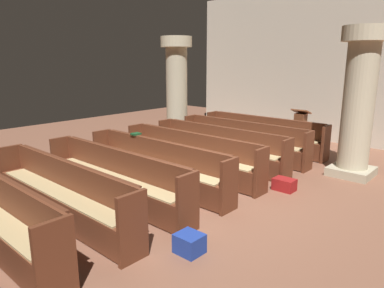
{
  "coord_description": "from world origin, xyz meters",
  "views": [
    {
      "loc": [
        3.77,
        -4.59,
        2.43
      ],
      "look_at": [
        -0.95,
        0.66,
        0.75
      ],
      "focal_mm": 33.22,
      "sensor_mm": 36.0,
      "label": 1
    }
  ],
  "objects": [
    {
      "name": "lectern",
      "position": [
        -0.58,
        4.85,
        0.45
      ],
      "size": [
        0.48,
        0.45,
        1.08
      ],
      "color": "brown",
      "rests_on": "ground"
    },
    {
      "name": "hymn_book",
      "position": [
        -1.96,
        0.03,
        0.92
      ],
      "size": [
        0.15,
        0.19,
        0.04
      ],
      "primitive_type": "cube",
      "color": "#194723",
      "rests_on": "pew_row_4"
    },
    {
      "name": "pew_row_1",
      "position": [
        -1.15,
        2.79,
        0.48
      ],
      "size": [
        3.57,
        0.46,
        0.9
      ],
      "color": "brown",
      "rests_on": "ground"
    },
    {
      "name": "ground_plane",
      "position": [
        0.0,
        0.0,
        0.0
      ],
      "size": [
        19.2,
        19.2,
        0.0
      ],
      "primitive_type": "plane",
      "color": "brown"
    },
    {
      "name": "pew_row_0",
      "position": [
        -1.15,
        3.78,
        0.48
      ],
      "size": [
        3.57,
        0.46,
        0.9
      ],
      "color": "brown",
      "rests_on": "ground"
    },
    {
      "name": "pew_row_4",
      "position": [
        -1.15,
        -0.16,
        0.48
      ],
      "size": [
        3.57,
        0.46,
        0.9
      ],
      "color": "brown",
      "rests_on": "ground"
    },
    {
      "name": "kneeler_box_red",
      "position": [
        0.8,
        1.34,
        0.11
      ],
      "size": [
        0.4,
        0.28,
        0.23
      ],
      "primitive_type": "cube",
      "color": "maroon",
      "rests_on": "ground"
    },
    {
      "name": "pillar_far_side",
      "position": [
        -3.68,
        3.03,
        1.61
      ],
      "size": [
        0.91,
        0.91,
        3.09
      ],
      "color": "tan",
      "rests_on": "ground"
    },
    {
      "name": "pew_row_6",
      "position": [
        -1.15,
        -2.13,
        0.48
      ],
      "size": [
        3.57,
        0.47,
        0.9
      ],
      "color": "brown",
      "rests_on": "ground"
    },
    {
      "name": "back_wall",
      "position": [
        0.0,
        6.08,
        2.25
      ],
      "size": [
        10.0,
        0.16,
        4.5
      ],
      "primitive_type": "cube",
      "color": "beige",
      "rests_on": "ground"
    },
    {
      "name": "pillar_aisle_side",
      "position": [
        1.44,
        3.13,
        1.61
      ],
      "size": [
        0.91,
        0.91,
        3.09
      ],
      "color": "tan",
      "rests_on": "ground"
    },
    {
      "name": "pew_row_2",
      "position": [
        -1.15,
        1.81,
        0.48
      ],
      "size": [
        3.57,
        0.46,
        0.9
      ],
      "color": "brown",
      "rests_on": "ground"
    },
    {
      "name": "pew_row_5",
      "position": [
        -1.15,
        -1.14,
        0.48
      ],
      "size": [
        3.57,
        0.46,
        0.9
      ],
      "color": "brown",
      "rests_on": "ground"
    },
    {
      "name": "pew_row_3",
      "position": [
        -1.15,
        0.82,
        0.48
      ],
      "size": [
        3.57,
        0.47,
        0.9
      ],
      "color": "brown",
      "rests_on": "ground"
    },
    {
      "name": "kneeler_box_blue",
      "position": [
        0.98,
        -1.53,
        0.13
      ],
      "size": [
        0.34,
        0.3,
        0.26
      ],
      "primitive_type": "cube",
      "color": "navy",
      "rests_on": "ground"
    }
  ]
}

